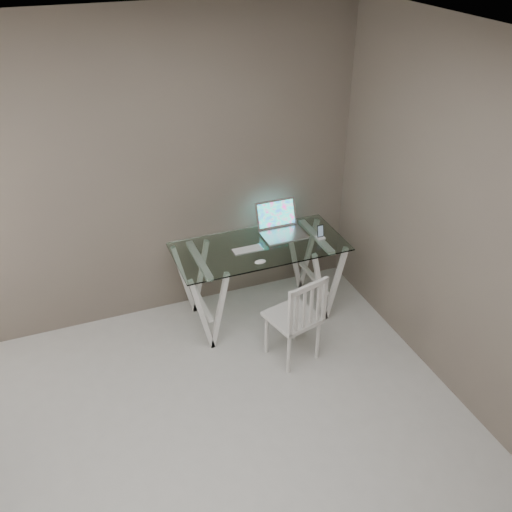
# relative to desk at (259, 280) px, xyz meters

# --- Properties ---
(room) EXTENTS (4.50, 4.52, 2.71)m
(room) POSITION_rel_desk_xyz_m (-1.01, -1.77, 1.33)
(room) COLOR #B5B3AE
(room) RESTS_ON ground
(desk) EXTENTS (1.50, 0.70, 0.75)m
(desk) POSITION_rel_desk_xyz_m (0.00, 0.00, 0.00)
(desk) COLOR silver
(desk) RESTS_ON ground
(chair) EXTENTS (0.46, 0.46, 0.83)m
(chair) POSITION_rel_desk_xyz_m (0.06, -0.69, 0.07)
(chair) COLOR silver
(chair) RESTS_ON ground
(laptop) EXTENTS (0.39, 0.36, 0.26)m
(laptop) POSITION_rel_desk_xyz_m (0.27, 0.16, 0.43)
(laptop) COLOR silver
(laptop) RESTS_ON desk
(keyboard) EXTENTS (0.27, 0.12, 0.01)m
(keyboard) POSITION_rel_desk_xyz_m (-0.12, -0.03, 0.37)
(keyboard) COLOR silver
(keyboard) RESTS_ON desk
(mouse) EXTENTS (0.10, 0.06, 0.03)m
(mouse) POSITION_rel_desk_xyz_m (-0.10, -0.27, 0.38)
(mouse) COLOR white
(mouse) RESTS_ON desk
(phone_dock) EXTENTS (0.07, 0.07, 0.13)m
(phone_dock) POSITION_rel_desk_xyz_m (0.56, -0.07, 0.40)
(phone_dock) COLOR white
(phone_dock) RESTS_ON desk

